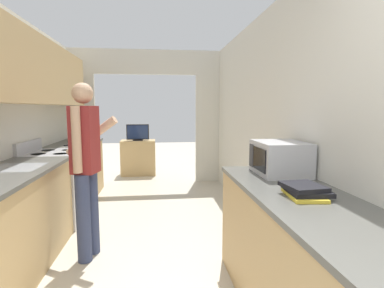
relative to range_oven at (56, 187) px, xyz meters
name	(u,v)px	position (x,y,z in m)	size (l,w,h in m)	color
wall_right	(299,129)	(2.50, -1.35, 0.80)	(0.06, 7.63, 2.50)	silver
wall_far_with_doorway	(146,106)	(1.08, 1.89, 1.01)	(3.17, 0.06, 2.50)	silver
counter_left	(42,197)	(-0.01, -0.42, 0.00)	(0.62, 4.03, 0.89)	tan
counter_right	(309,272)	(2.17, -2.22, -0.01)	(0.62, 2.11, 0.89)	tan
range_oven	(56,187)	(0.00, 0.00, 0.00)	(0.66, 0.73, 1.03)	#B7B7BC
person	(86,166)	(0.60, -0.97, 0.44)	(0.53, 0.43, 1.66)	#384266
microwave	(280,158)	(2.26, -1.52, 0.57)	(0.38, 0.46, 0.27)	#B7B7BC
book_stack	(305,190)	(2.16, -2.14, 0.48)	(0.27, 0.32, 0.08)	gold
tv_cabinet	(138,157)	(0.87, 2.63, -0.08)	(0.73, 0.42, 0.75)	tan
television	(138,133)	(0.87, 2.58, 0.46)	(0.47, 0.16, 0.34)	black
knife	(68,145)	(-0.01, 0.65, 0.45)	(0.12, 0.33, 0.02)	#B7B7BC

